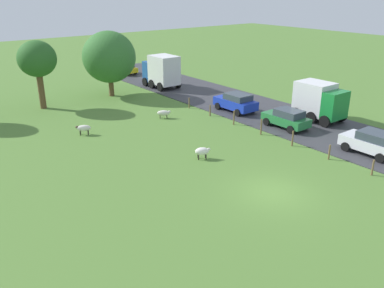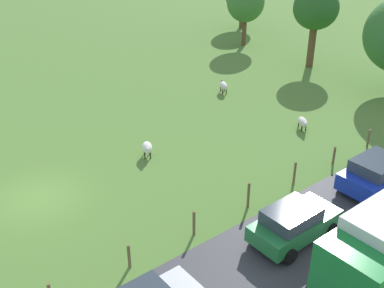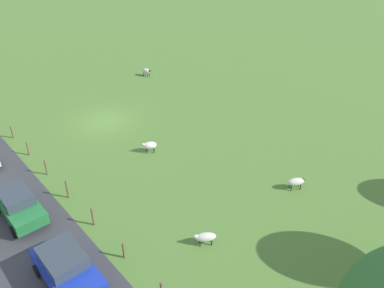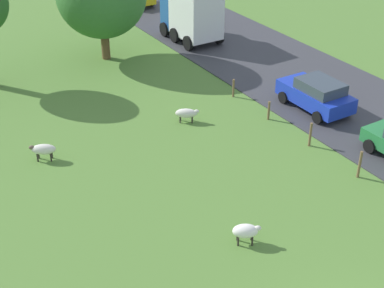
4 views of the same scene
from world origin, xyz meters
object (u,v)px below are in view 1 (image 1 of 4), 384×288
object	(u,v)px
tree_2	(109,57)
truck_1	(319,101)
car_5	(287,118)
sheep_0	(164,113)
sheep_1	(202,151)
sheep_2	(84,128)
truck_0	(162,71)
tree_1	(37,60)
car_4	(124,67)
car_2	(372,142)
car_0	(236,102)

from	to	relation	value
tree_2	truck_1	bearing A→B (deg)	-61.30
car_5	sheep_0	bearing A→B (deg)	127.61
sheep_0	car_5	xyz separation A→B (m)	(6.44, -8.36, 0.38)
sheep_0	sheep_1	xyz separation A→B (m)	(-2.99, -9.08, 0.06)
sheep_2	truck_0	xyz separation A→B (m)	(13.65, 9.42, 1.40)
tree_1	car_4	bearing A→B (deg)	34.68
sheep_2	truck_0	world-z (taller)	truck_0
sheep_0	car_2	size ratio (longest dim) A/B	0.30
tree_1	car_5	xyz separation A→B (m)	(13.74, -18.03, -3.75)
sheep_1	car_0	size ratio (longest dim) A/B	0.26
sheep_1	sheep_2	size ratio (longest dim) A/B	0.90
sheep_1	car_5	distance (m)	9.47
car_5	sheep_1	bearing A→B (deg)	-175.62
sheep_2	tree_2	bearing A→B (deg)	52.56
truck_1	car_0	distance (m)	7.37
sheep_1	car_4	world-z (taller)	car_4
truck_0	truck_1	size ratio (longest dim) A/B	1.06
tree_2	car_2	size ratio (longest dim) A/B	1.72
sheep_1	tree_1	world-z (taller)	tree_1
sheep_2	sheep_0	bearing A→B (deg)	-2.09
sheep_0	tree_2	distance (m)	10.54
tree_1	sheep_0	bearing A→B (deg)	-52.93
sheep_1	truck_1	bearing A→B (deg)	1.81
car_5	tree_1	bearing A→B (deg)	127.32
tree_2	truck_0	size ratio (longest dim) A/B	1.53
sheep_2	tree_1	size ratio (longest dim) A/B	0.19
car_5	truck_0	bearing A→B (deg)	90.41
sheep_0	tree_1	xyz separation A→B (m)	(-7.30, 9.66, 4.13)
sheep_0	car_5	world-z (taller)	car_5
car_5	truck_1	bearing A→B (deg)	-4.62
sheep_0	truck_0	world-z (taller)	truck_0
truck_0	car_2	bearing A→B (deg)	-89.12
sheep_2	tree_2	xyz separation A→B (m)	(7.38, 9.64, 3.53)
car_4	truck_0	bearing A→B (deg)	-92.77
tree_1	car_4	distance (m)	17.54
car_2	tree_2	bearing A→B (deg)	104.62
truck_0	car_0	size ratio (longest dim) A/B	1.06
tree_1	car_2	size ratio (longest dim) A/B	1.63
sheep_2	car_5	size ratio (longest dim) A/B	0.31
sheep_0	car_4	size ratio (longest dim) A/B	0.26
car_2	sheep_2	bearing A→B (deg)	131.48
car_2	car_5	distance (m)	7.25
truck_0	car_5	bearing A→B (deg)	-89.59
tree_1	truck_1	distance (m)	25.52
tree_2	truck_0	distance (m)	6.62
sheep_1	car_0	distance (m)	11.56
tree_2	truck_1	distance (m)	21.30
sheep_0	car_2	xyz separation A→B (m)	(6.70, -15.61, 0.42)
sheep_1	truck_0	xyz separation A→B (m)	(9.31, 18.77, 1.40)
sheep_2	car_2	distance (m)	21.19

